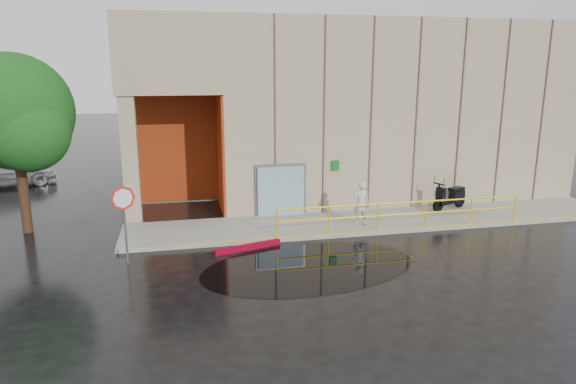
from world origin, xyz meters
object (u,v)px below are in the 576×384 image
Objects in this scene: person at (361,204)px; tree_near at (17,117)px; scooter at (450,190)px; stop_sign at (124,208)px; car_c at (3,173)px; red_curb at (248,247)px.

person is 12.83m from tree_near.
stop_sign is (-12.86, -3.26, 0.85)m from scooter.
tree_near is (-12.21, 2.10, 3.33)m from person.
stop_sign reaches higher than car_c.
person is at bearing -9.75° from tree_near.
person is 4.84m from red_curb.
tree_near is at bearing 156.23° from scooter.
car_c is 9.95m from tree_near.
scooter is 0.30× the size of tree_near.
scooter is 22.17m from car_c.
scooter is at bearing -2.78° from tree_near.
red_curb is 0.37× the size of tree_near.
scooter is 0.39× the size of car_c.
tree_near is (-3.80, 4.07, 2.47)m from stop_sign.
scooter reaches higher than car_c.
scooter is 0.77× the size of stop_sign.
scooter reaches higher than red_curb.
stop_sign is at bearing -169.73° from car_c.
tree_near is (-7.67, 3.50, 4.23)m from red_curb.
tree_near is (-16.66, 0.81, 3.32)m from scooter.
person is 18.94m from car_c.
person reaches higher than car_c.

